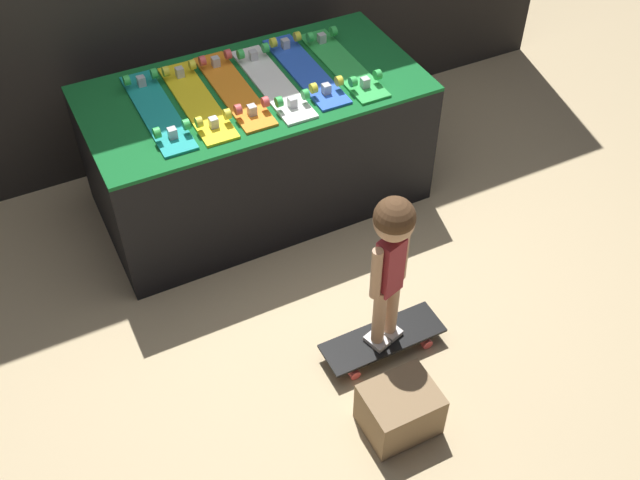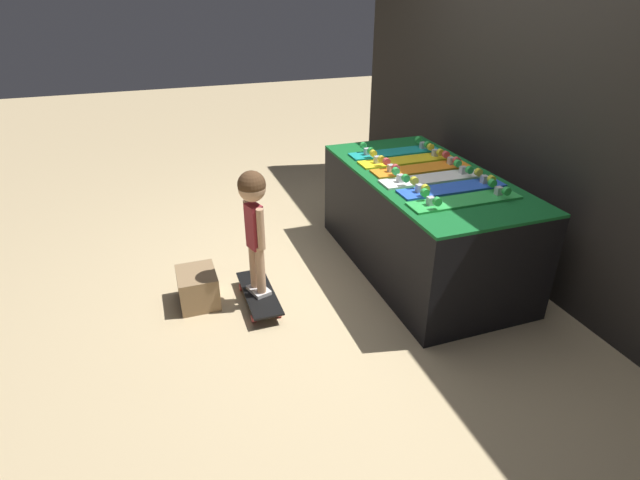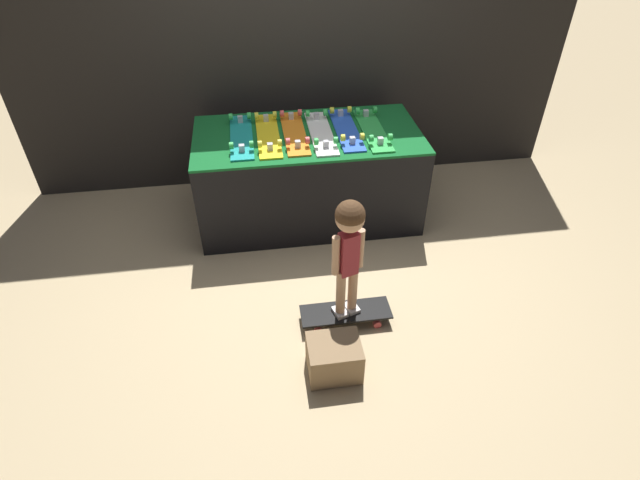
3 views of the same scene
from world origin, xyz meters
TOP-DOWN VIEW (x-y plane):
  - ground_plane at (0.00, 0.00)m, footprint 16.00×16.00m
  - back_wall at (0.00, 1.23)m, footprint 4.80×0.10m
  - display_rack at (0.00, 0.53)m, footprint 1.78×0.91m
  - skateboard_teal_on_rack at (-0.51, 0.54)m, footprint 0.17×0.75m
  - skateboard_yellow_on_rack at (-0.31, 0.53)m, footprint 0.17×0.75m
  - skateboard_orange_on_rack at (-0.10, 0.54)m, footprint 0.17×0.75m
  - skateboard_white_on_rack at (0.10, 0.51)m, footprint 0.17×0.75m
  - skateboard_blue_on_rack at (0.31, 0.54)m, footprint 0.17×0.75m
  - skateboard_green_on_rack at (0.51, 0.50)m, footprint 0.17×0.75m
  - skateboard_on_floor at (0.08, -0.75)m, footprint 0.60×0.20m
  - child at (0.08, -0.75)m, footprint 0.20×0.18m
  - storage_box at (-0.06, -1.15)m, footprint 0.32×0.26m

SIDE VIEW (x-z plane):
  - ground_plane at x=0.00m, z-range 0.00..0.00m
  - skateboard_on_floor at x=0.08m, z-range 0.03..0.12m
  - storage_box at x=-0.06m, z-range 0.00..0.24m
  - display_rack at x=0.00m, z-range 0.00..0.76m
  - child at x=0.08m, z-range 0.27..1.14m
  - skateboard_teal_on_rack at x=-0.51m, z-range 0.73..0.82m
  - skateboard_yellow_on_rack at x=-0.31m, z-range 0.73..0.82m
  - skateboard_orange_on_rack at x=-0.10m, z-range 0.73..0.82m
  - skateboard_white_on_rack at x=0.10m, z-range 0.73..0.82m
  - skateboard_blue_on_rack at x=0.31m, z-range 0.73..0.82m
  - skateboard_green_on_rack at x=0.51m, z-range 0.73..0.82m
  - back_wall at x=0.00m, z-range 0.00..2.48m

